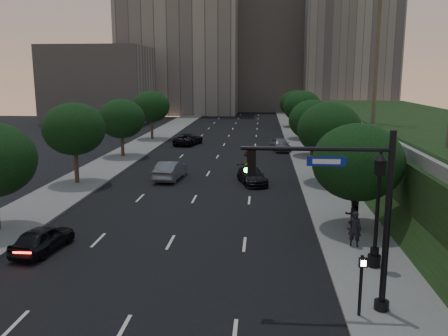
# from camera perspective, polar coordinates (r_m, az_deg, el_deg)

# --- Properties ---
(ground) EXTENTS (160.00, 160.00, 0.00)m
(ground) POSITION_cam_1_polar(r_m,az_deg,el_deg) (21.54, -9.06, -13.45)
(ground) COLOR black
(ground) RESTS_ON ground
(road_surface) EXTENTS (16.00, 140.00, 0.02)m
(road_surface) POSITION_cam_1_polar(r_m,az_deg,el_deg) (50.03, -1.01, 0.97)
(road_surface) COLOR black
(road_surface) RESTS_ON ground
(sidewalk_right) EXTENTS (4.50, 140.00, 0.15)m
(sidewalk_right) POSITION_cam_1_polar(r_m,az_deg,el_deg) (50.07, 10.75, 0.85)
(sidewalk_right) COLOR slate
(sidewalk_right) RESTS_ON ground
(sidewalk_left) EXTENTS (4.50, 140.00, 0.15)m
(sidewalk_left) POSITION_cam_1_polar(r_m,az_deg,el_deg) (52.02, -12.32, 1.18)
(sidewalk_left) COLOR slate
(sidewalk_left) RESTS_ON ground
(embankment) EXTENTS (18.00, 90.00, 4.00)m
(embankment) POSITION_cam_1_polar(r_m,az_deg,el_deg) (50.50, 24.46, 2.34)
(embankment) COLOR black
(embankment) RESTS_ON ground
(parapet_wall) EXTENTS (0.35, 90.00, 0.70)m
(parapet_wall) POSITION_cam_1_polar(r_m,az_deg,el_deg) (47.99, 15.06, 5.38)
(parapet_wall) COLOR slate
(parapet_wall) RESTS_ON embankment
(office_block_left) EXTENTS (26.00, 20.00, 32.00)m
(office_block_left) POSITION_cam_1_polar(r_m,az_deg,el_deg) (112.79, -5.17, 14.81)
(office_block_left) COLOR gray
(office_block_left) RESTS_ON ground
(office_block_mid) EXTENTS (22.00, 18.00, 26.00)m
(office_block_mid) POSITION_cam_1_polar(r_m,az_deg,el_deg) (121.05, 5.31, 13.14)
(office_block_mid) COLOR gray
(office_block_mid) RESTS_ON ground
(office_block_right) EXTENTS (20.00, 22.00, 36.00)m
(office_block_right) POSITION_cam_1_polar(r_m,az_deg,el_deg) (116.91, 14.57, 15.36)
(office_block_right) COLOR gray
(office_block_right) RESTS_ON ground
(office_block_filler) EXTENTS (18.00, 16.00, 14.00)m
(office_block_filler) POSITION_cam_1_polar(r_m,az_deg,el_deg) (94.19, -14.71, 9.72)
(office_block_filler) COLOR gray
(office_block_filler) RESTS_ON ground
(tree_right_a) EXTENTS (5.20, 5.20, 6.24)m
(tree_right_a) POSITION_cam_1_polar(r_m,az_deg,el_deg) (27.96, 15.80, 0.68)
(tree_right_a) COLOR #38281C
(tree_right_a) RESTS_ON ground
(tree_right_b) EXTENTS (5.20, 5.20, 6.74)m
(tree_right_b) POSITION_cam_1_polar(r_m,az_deg,el_deg) (39.61, 12.55, 4.57)
(tree_right_b) COLOR #38281C
(tree_right_b) RESTS_ON ground
(tree_right_c) EXTENTS (5.20, 5.20, 6.24)m
(tree_right_c) POSITION_cam_1_polar(r_m,az_deg,el_deg) (52.50, 10.62, 5.69)
(tree_right_c) COLOR #38281C
(tree_right_c) RESTS_ON ground
(tree_right_d) EXTENTS (5.20, 5.20, 6.74)m
(tree_right_d) POSITION_cam_1_polar(r_m,az_deg,el_deg) (66.35, 9.41, 7.28)
(tree_right_d) COLOR #38281C
(tree_right_d) RESTS_ON ground
(tree_right_e) EXTENTS (5.20, 5.20, 6.24)m
(tree_right_e) POSITION_cam_1_polar(r_m,az_deg,el_deg) (81.31, 8.54, 7.67)
(tree_right_e) COLOR #38281C
(tree_right_e) RESTS_ON ground
(tree_left_b) EXTENTS (5.00, 5.00, 6.71)m
(tree_left_b) POSITION_cam_1_polar(r_m,az_deg,el_deg) (40.20, -17.59, 4.49)
(tree_left_b) COLOR #38281C
(tree_left_b) RESTS_ON ground
(tree_left_c) EXTENTS (5.00, 5.00, 6.34)m
(tree_left_c) POSITION_cam_1_polar(r_m,az_deg,el_deg) (52.44, -12.24, 5.82)
(tree_left_c) COLOR #38281C
(tree_left_c) RESTS_ON ground
(tree_left_d) EXTENTS (5.00, 5.00, 6.71)m
(tree_left_d) POSITION_cam_1_polar(r_m,az_deg,el_deg) (65.89, -8.74, 7.33)
(tree_left_d) COLOR #38281C
(tree_left_d) RESTS_ON ground
(traffic_signal_mast) EXTENTS (5.68, 0.56, 7.00)m
(traffic_signal_mast) POSITION_cam_1_polar(r_m,az_deg,el_deg) (18.21, 15.71, -6.04)
(traffic_signal_mast) COLOR black
(traffic_signal_mast) RESTS_ON ground
(street_lamp) EXTENTS (0.64, 0.64, 5.62)m
(street_lamp) POSITION_cam_1_polar(r_m,az_deg,el_deg) (22.79, 17.92, -5.40)
(street_lamp) COLOR black
(street_lamp) RESTS_ON ground
(pedestrian_signal) EXTENTS (0.30, 0.33, 2.50)m
(pedestrian_signal) POSITION_cam_1_polar(r_m,az_deg,el_deg) (18.44, 16.19, -12.84)
(pedestrian_signal) COLOR black
(pedestrian_signal) RESTS_ON ground
(sedan_near_left) EXTENTS (2.19, 4.25, 1.38)m
(sedan_near_left) POSITION_cam_1_polar(r_m,az_deg,el_deg) (26.15, -20.98, -7.93)
(sedan_near_left) COLOR black
(sedan_near_left) RESTS_ON ground
(sedan_mid_left) EXTENTS (2.21, 5.09, 1.63)m
(sedan_mid_left) POSITION_cam_1_polar(r_m,az_deg,el_deg) (40.98, -6.46, -0.26)
(sedan_mid_left) COLOR slate
(sedan_mid_left) RESTS_ON ground
(sedan_far_left) EXTENTS (3.61, 5.70, 1.47)m
(sedan_far_left) POSITION_cam_1_polar(r_m,az_deg,el_deg) (60.93, -4.31, 3.48)
(sedan_far_left) COLOR black
(sedan_far_left) RESTS_ON ground
(sedan_near_right) EXTENTS (3.00, 4.89, 1.32)m
(sedan_near_right) POSITION_cam_1_polar(r_m,az_deg,el_deg) (39.20, 3.39, -0.96)
(sedan_near_right) COLOR black
(sedan_near_right) RESTS_ON ground
(sedan_far_right) EXTENTS (2.69, 4.90, 1.58)m
(sedan_far_right) POSITION_cam_1_polar(r_m,az_deg,el_deg) (56.36, 6.78, 2.86)
(sedan_far_right) COLOR slate
(sedan_far_right) RESTS_ON ground
(pedestrian_a) EXTENTS (0.81, 0.68, 1.89)m
(pedestrian_a) POSITION_cam_1_polar(r_m,az_deg,el_deg) (25.56, 15.44, -7.06)
(pedestrian_a) COLOR black
(pedestrian_a) RESTS_ON sidewalk_right
(pedestrian_b) EXTENTS (0.99, 0.84, 1.80)m
(pedestrian_b) POSITION_cam_1_polar(r_m,az_deg,el_deg) (28.27, 15.20, -5.37)
(pedestrian_b) COLOR black
(pedestrian_b) RESTS_ON sidewalk_right
(pedestrian_c) EXTENTS (1.08, 0.73, 1.70)m
(pedestrian_c) POSITION_cam_1_polar(r_m,az_deg,el_deg) (36.35, 13.07, -1.67)
(pedestrian_c) COLOR black
(pedestrian_c) RESTS_ON sidewalk_right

